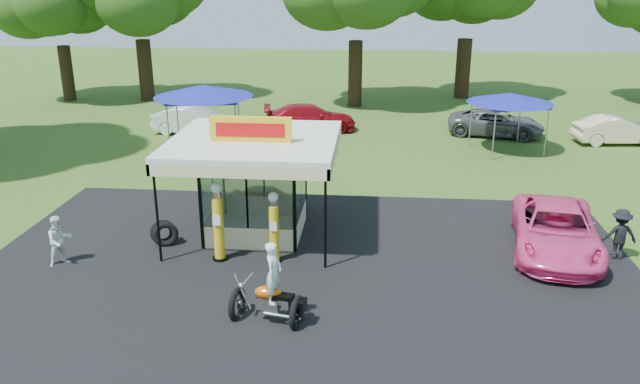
# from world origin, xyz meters

# --- Properties ---
(ground) EXTENTS (120.00, 120.00, 0.00)m
(ground) POSITION_xyz_m (0.00, 0.00, 0.00)
(ground) COLOR #35561A
(ground) RESTS_ON ground
(asphalt_apron) EXTENTS (20.00, 14.00, 0.04)m
(asphalt_apron) POSITION_xyz_m (0.00, 2.00, 0.02)
(asphalt_apron) COLOR black
(asphalt_apron) RESTS_ON ground
(gas_station_kiosk) EXTENTS (5.40, 5.40, 4.18)m
(gas_station_kiosk) POSITION_xyz_m (-2.00, 4.99, 1.78)
(gas_station_kiosk) COLOR white
(gas_station_kiosk) RESTS_ON ground
(gas_pump_left) EXTENTS (0.48, 0.48, 2.56)m
(gas_pump_left) POSITION_xyz_m (-2.76, 2.74, 1.23)
(gas_pump_left) COLOR black
(gas_pump_left) RESTS_ON ground
(gas_pump_right) EXTENTS (0.43, 0.43, 2.29)m
(gas_pump_right) POSITION_xyz_m (-1.04, 2.76, 1.10)
(gas_pump_right) COLOR black
(gas_pump_right) RESTS_ON ground
(motorcycle) EXTENTS (2.02, 1.23, 2.31)m
(motorcycle) POSITION_xyz_m (-0.56, -0.72, 0.90)
(motorcycle) COLOR black
(motorcycle) RESTS_ON ground
(spare_tires) EXTENTS (1.06, 0.82, 0.85)m
(spare_tires) POSITION_xyz_m (-4.85, 3.71, 0.41)
(spare_tires) COLOR black
(spare_tires) RESTS_ON ground
(kiosk_car) EXTENTS (2.82, 1.13, 0.96)m
(kiosk_car) POSITION_xyz_m (-2.00, 7.20, 0.48)
(kiosk_car) COLOR gold
(kiosk_car) RESTS_ON ground
(pink_sedan) EXTENTS (3.38, 5.80, 1.52)m
(pink_sedan) POSITION_xyz_m (7.75, 4.31, 0.76)
(pink_sedan) COLOR #FD4593
(pink_sedan) RESTS_ON ground
(spectator_west) EXTENTS (0.97, 0.97, 1.59)m
(spectator_west) POSITION_xyz_m (-7.52, 2.02, 0.79)
(spectator_west) COLOR white
(spectator_west) RESTS_ON ground
(spectator_east_a) EXTENTS (1.10, 0.66, 1.66)m
(spectator_east_a) POSITION_xyz_m (9.57, 3.94, 0.83)
(spectator_east_a) COLOR black
(spectator_east_a) RESTS_ON ground
(bg_car_a) EXTENTS (4.85, 2.38, 1.53)m
(bg_car_a) POSITION_xyz_m (-8.02, 18.48, 0.76)
(bg_car_a) COLOR white
(bg_car_a) RESTS_ON ground
(bg_car_b) EXTENTS (5.42, 2.89, 1.50)m
(bg_car_b) POSITION_xyz_m (-1.75, 19.87, 0.75)
(bg_car_b) COLOR maroon
(bg_car_b) RESTS_ON ground
(bg_car_d) EXTENTS (5.51, 3.43, 1.42)m
(bg_car_d) POSITION_xyz_m (8.55, 19.71, 0.71)
(bg_car_d) COLOR #59595C
(bg_car_d) RESTS_ON ground
(bg_car_e) EXTENTS (4.51, 1.96, 1.44)m
(bg_car_e) POSITION_xyz_m (14.54, 18.49, 0.72)
(bg_car_e) COLOR beige
(bg_car_e) RESTS_ON ground
(tent_west) EXTENTS (4.82, 4.82, 3.37)m
(tent_west) POSITION_xyz_m (-6.42, 14.97, 3.05)
(tent_west) COLOR gray
(tent_west) RESTS_ON ground
(tent_east) EXTENTS (4.20, 4.20, 2.94)m
(tent_east) POSITION_xyz_m (8.50, 16.53, 2.66)
(tent_east) COLOR gray
(tent_east) RESTS_ON ground
(oak_far_a) EXTENTS (8.92, 8.92, 10.57)m
(oak_far_a) POSITION_xyz_m (-19.57, 27.36, 6.73)
(oak_far_a) COLOR black
(oak_far_a) RESTS_ON ground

